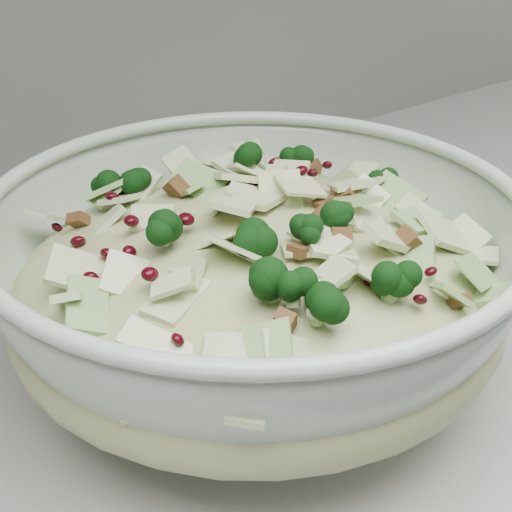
{
  "coord_description": "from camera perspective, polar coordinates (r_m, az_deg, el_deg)",
  "views": [
    {
      "loc": [
        -0.15,
        1.27,
        1.23
      ],
      "look_at": [
        0.1,
        1.59,
        1.0
      ],
      "focal_mm": 50.0,
      "sensor_mm": 36.0,
      "label": 1
    }
  ],
  "objects": [
    {
      "name": "mixing_bowl",
      "position": [
        0.49,
        -0.05,
        -2.5
      ],
      "size": [
        0.48,
        0.48,
        0.15
      ],
      "rotation": [
        0.0,
        0.0,
        0.42
      ],
      "color": "#B1C3B2",
      "rests_on": "counter"
    },
    {
      "name": "salad",
      "position": [
        0.48,
        -0.06,
        -0.11
      ],
      "size": [
        0.47,
        0.47,
        0.15
      ],
      "rotation": [
        0.0,
        0.0,
        0.73
      ],
      "color": "#A2AC76",
      "rests_on": "mixing_bowl"
    }
  ]
}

